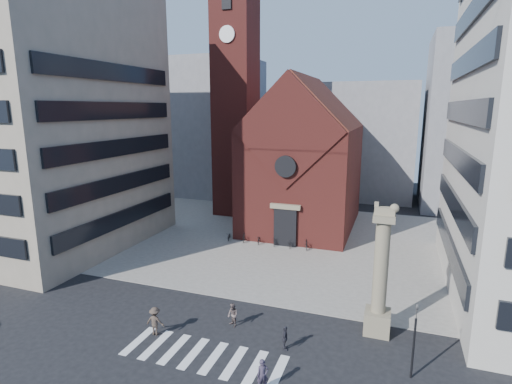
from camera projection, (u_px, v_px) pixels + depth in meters
ground at (217, 328)px, 26.40m from camera, size 120.00×120.00×0.00m
piazza at (290, 240)px, 43.91m from camera, size 46.00×30.00×0.05m
zebra_crossing at (204, 355)px, 23.45m from camera, size 10.20×3.20×0.01m
church at (304, 161)px, 47.82m from camera, size 12.00×16.65×18.00m
campanile at (236, 96)px, 52.21m from camera, size 5.50×5.50×31.20m
building_left at (42, 120)px, 40.77m from camera, size 18.00×20.00×26.00m
bg_block_left at (208, 127)px, 67.53m from camera, size 16.00×14.00×22.00m
bg_block_mid at (369, 141)px, 64.04m from camera, size 14.00×12.00×18.00m
bg_block_right at (487, 124)px, 55.42m from camera, size 16.00×14.00×24.00m
lion_column at (380, 283)px, 25.17m from camera, size 1.63×1.60×8.68m
traffic_light at (414, 339)px, 21.07m from camera, size 0.13×0.16×4.30m
pedestrian_0 at (263, 375)px, 20.45m from camera, size 0.74×0.68×1.70m
pedestrian_1 at (233, 315)px, 26.44m from camera, size 0.98×0.94×1.60m
pedestrian_2 at (285, 338)px, 23.89m from camera, size 0.50×0.94×1.52m
pedestrian_3 at (155, 321)px, 25.46m from camera, size 1.26×0.79×1.87m
scooter_0 at (229, 236)px, 43.75m from camera, size 0.95×1.67×0.83m
scooter_1 at (244, 237)px, 43.18m from camera, size 0.82×1.59×0.92m
scooter_2 at (259, 240)px, 42.63m from camera, size 0.95×1.67×0.83m
scooter_3 at (274, 241)px, 42.05m from camera, size 0.82×1.59×0.92m
scooter_4 at (290, 243)px, 41.50m from camera, size 0.95×1.67×0.83m
scooter_5 at (306, 245)px, 40.93m from camera, size 0.82×1.59×0.92m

